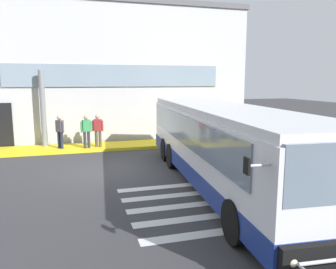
# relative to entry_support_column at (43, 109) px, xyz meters

# --- Properties ---
(ground_plane) EXTENTS (80.00, 90.00, 0.02)m
(ground_plane) POSITION_rel_entry_support_column_xyz_m (2.93, -5.40, -2.12)
(ground_plane) COLOR #353538
(ground_plane) RESTS_ON ground
(bay_paint_stripes) EXTENTS (4.40, 3.96, 0.01)m
(bay_paint_stripes) POSITION_rel_entry_support_column_xyz_m (4.93, -9.60, -2.11)
(bay_paint_stripes) COLOR silver
(bay_paint_stripes) RESTS_ON ground
(terminal_building) EXTENTS (19.61, 13.80, 8.04)m
(terminal_building) POSITION_rel_entry_support_column_xyz_m (2.26, 6.15, 1.90)
(terminal_building) COLOR #B7B7BC
(terminal_building) RESTS_ON ground
(boarding_curb) EXTENTS (21.81, 2.00, 0.15)m
(boarding_curb) POSITION_rel_entry_support_column_xyz_m (2.93, -0.60, -2.04)
(boarding_curb) COLOR yellow
(boarding_curb) RESTS_ON ground
(entry_support_column) EXTENTS (0.28, 0.28, 3.92)m
(entry_support_column) POSITION_rel_entry_support_column_xyz_m (0.00, 0.00, 0.00)
(entry_support_column) COLOR slate
(entry_support_column) RESTS_ON boarding_curb
(bus_main_foreground) EXTENTS (3.91, 12.19, 2.70)m
(bus_main_foreground) POSITION_rel_entry_support_column_xyz_m (6.24, -8.17, -0.77)
(bus_main_foreground) COLOR silver
(bus_main_foreground) RESTS_ON ground
(passenger_near_column) EXTENTS (0.42, 0.46, 1.68)m
(passenger_near_column) POSITION_rel_entry_support_column_xyz_m (0.80, -0.87, -1.03)
(passenger_near_column) COLOR #1E2338
(passenger_near_column) RESTS_ON boarding_curb
(passenger_by_doorway) EXTENTS (0.57, 0.31, 1.68)m
(passenger_by_doorway) POSITION_rel_entry_support_column_xyz_m (2.09, -1.10, -1.03)
(passenger_by_doorway) COLOR #2D2D33
(passenger_by_doorway) RESTS_ON boarding_curb
(passenger_at_curb_edge) EXTENTS (0.55, 0.35, 1.68)m
(passenger_at_curb_edge) POSITION_rel_entry_support_column_xyz_m (2.67, -0.95, -1.03)
(passenger_at_curb_edge) COLOR #4C4233
(passenger_at_curb_edge) RESTS_ON boarding_curb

